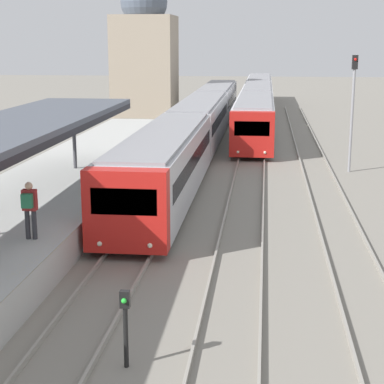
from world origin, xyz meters
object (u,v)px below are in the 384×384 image
(train_near, at_px, (200,121))
(signal_mast_far, at_px, (353,101))
(person_on_platform, at_px, (29,206))
(signal_post_near, at_px, (125,320))
(train_far, at_px, (257,100))

(train_near, height_order, signal_mast_far, signal_mast_far)
(person_on_platform, height_order, signal_post_near, person_on_platform)
(train_near, relative_size, train_far, 1.06)
(person_on_platform, bearing_deg, signal_post_near, -52.78)
(train_near, xyz_separation_m, signal_mast_far, (8.50, -7.36, 2.01))
(person_on_platform, distance_m, signal_post_near, 6.43)
(train_near, relative_size, signal_post_near, 26.65)
(signal_post_near, bearing_deg, train_far, 87.41)
(person_on_platform, xyz_separation_m, signal_mast_far, (10.93, 16.30, 1.61))
(person_on_platform, bearing_deg, signal_mast_far, 56.14)
(signal_post_near, xyz_separation_m, signal_mast_far, (7.09, 21.35, 2.60))
(train_near, height_order, signal_post_near, train_near)
(train_far, height_order, signal_post_near, train_far)
(train_near, distance_m, train_far, 16.18)
(signal_post_near, height_order, signal_mast_far, signal_mast_far)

